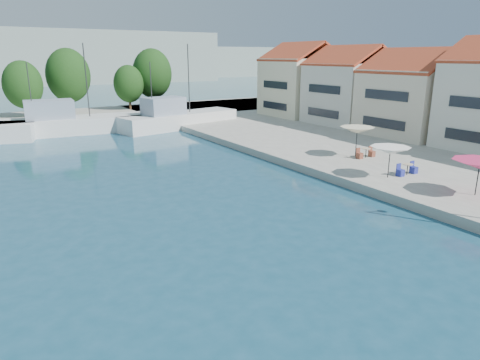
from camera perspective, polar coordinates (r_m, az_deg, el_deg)
quay_right at (r=44.80m, az=23.19°, el=4.45°), size 32.00×92.00×0.60m
quay_far at (r=63.01m, az=-25.95°, el=7.19°), size 90.00×16.00×0.60m
hill_east at (r=183.37m, az=-14.96°, el=14.93°), size 140.00×40.00×12.00m
building_04 at (r=47.56m, az=22.30°, el=10.92°), size 9.00×8.80×9.20m
building_05 at (r=53.37m, az=14.44°, el=12.32°), size 8.40×8.80×9.70m
building_06 at (r=59.97m, az=8.15°, el=13.25°), size 9.00×8.80×10.20m
trawler_03 at (r=52.11m, az=-21.60°, el=6.97°), size 16.90×5.70×10.20m
trawler_04 at (r=52.71m, az=-8.37°, el=8.02°), size 15.49×6.73×10.20m
tree_05 at (r=63.73m, az=-26.97°, el=11.26°), size 4.94×4.94×7.32m
tree_06 at (r=66.88m, az=-21.93°, el=12.80°), size 6.04×6.04×8.95m
tree_07 at (r=67.82m, az=-14.62°, el=12.30°), size 4.44×4.44×6.58m
tree_08 at (r=70.19m, az=-11.62°, el=13.74°), size 6.07×6.07×8.99m
umbrella_pink at (r=28.11m, az=29.33°, el=1.80°), size 3.09×3.09×2.09m
umbrella_white at (r=29.88m, az=19.40°, el=3.74°), size 2.64×2.64×2.10m
umbrella_cream at (r=35.50m, az=15.37°, el=6.44°), size 2.75×2.75×2.41m
cafe_table_02 at (r=31.37m, az=21.40°, el=1.17°), size 1.82×0.70×0.76m
cafe_table_03 at (r=35.64m, az=16.43°, el=3.33°), size 1.82×0.70×0.76m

